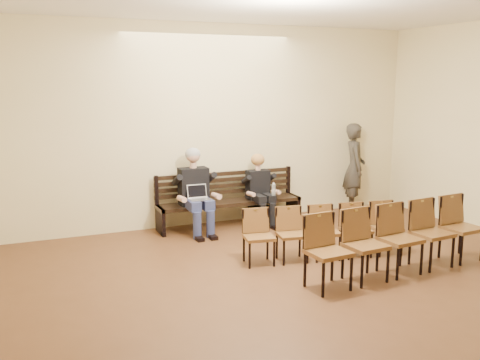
{
  "coord_description": "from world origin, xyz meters",
  "views": [
    {
      "loc": [
        -3.15,
        -3.85,
        2.54
      ],
      "look_at": [
        0.19,
        4.05,
        0.93
      ],
      "focal_mm": 40.0,
      "sensor_mm": 36.0,
      "label": 1
    }
  ],
  "objects_px": {
    "laptop": "(200,201)",
    "chair_row_front": "(325,233)",
    "seated_man": "(195,190)",
    "chair_row_back": "(400,240)",
    "bag": "(261,214)",
    "seated_woman": "(260,193)",
    "passerby": "(355,161)",
    "water_bottle": "(274,196)",
    "bench": "(230,213)"
  },
  "relations": [
    {
      "from": "laptop",
      "to": "water_bottle",
      "type": "bearing_deg",
      "value": -10.71
    },
    {
      "from": "water_bottle",
      "to": "chair_row_back",
      "type": "bearing_deg",
      "value": -78.42
    },
    {
      "from": "water_bottle",
      "to": "passerby",
      "type": "relative_size",
      "value": 0.12
    },
    {
      "from": "chair_row_front",
      "to": "chair_row_back",
      "type": "distance_m",
      "value": 1.09
    },
    {
      "from": "laptop",
      "to": "water_bottle",
      "type": "height_order",
      "value": "laptop"
    },
    {
      "from": "laptop",
      "to": "seated_man",
      "type": "bearing_deg",
      "value": 80.93
    },
    {
      "from": "water_bottle",
      "to": "chair_row_back",
      "type": "height_order",
      "value": "chair_row_back"
    },
    {
      "from": "bench",
      "to": "passerby",
      "type": "xyz_separation_m",
      "value": [
        2.66,
        0.1,
        0.76
      ]
    },
    {
      "from": "seated_man",
      "to": "laptop",
      "type": "height_order",
      "value": "seated_man"
    },
    {
      "from": "seated_man",
      "to": "bag",
      "type": "height_order",
      "value": "seated_man"
    },
    {
      "from": "seated_man",
      "to": "chair_row_back",
      "type": "distance_m",
      "value": 3.5
    },
    {
      "from": "seated_woman",
      "to": "chair_row_front",
      "type": "height_order",
      "value": "seated_woman"
    },
    {
      "from": "bench",
      "to": "bag",
      "type": "relative_size",
      "value": 6.69
    },
    {
      "from": "passerby",
      "to": "chair_row_back",
      "type": "distance_m",
      "value": 3.53
    },
    {
      "from": "bench",
      "to": "laptop",
      "type": "height_order",
      "value": "laptop"
    },
    {
      "from": "chair_row_back",
      "to": "bag",
      "type": "bearing_deg",
      "value": 96.17
    },
    {
      "from": "passerby",
      "to": "seated_man",
      "type": "bearing_deg",
      "value": 117.5
    },
    {
      "from": "water_bottle",
      "to": "chair_row_back",
      "type": "distance_m",
      "value": 2.72
    },
    {
      "from": "seated_woman",
      "to": "seated_man",
      "type": "bearing_deg",
      "value": 180.0
    },
    {
      "from": "bag",
      "to": "passerby",
      "type": "height_order",
      "value": "passerby"
    },
    {
      "from": "seated_woman",
      "to": "bag",
      "type": "relative_size",
      "value": 2.91
    },
    {
      "from": "chair_row_back",
      "to": "bench",
      "type": "bearing_deg",
      "value": 106.51
    },
    {
      "from": "water_bottle",
      "to": "chair_row_front",
      "type": "height_order",
      "value": "chair_row_front"
    },
    {
      "from": "bench",
      "to": "passerby",
      "type": "distance_m",
      "value": 2.77
    },
    {
      "from": "water_bottle",
      "to": "passerby",
      "type": "distance_m",
      "value": 2.11
    },
    {
      "from": "bench",
      "to": "chair_row_back",
      "type": "xyz_separation_m",
      "value": [
        1.2,
        -3.07,
        0.24
      ]
    },
    {
      "from": "bench",
      "to": "laptop",
      "type": "xyz_separation_m",
      "value": [
        -0.68,
        -0.35,
        0.35
      ]
    },
    {
      "from": "chair_row_front",
      "to": "bag",
      "type": "bearing_deg",
      "value": 98.69
    },
    {
      "from": "water_bottle",
      "to": "laptop",
      "type": "bearing_deg",
      "value": 177.72
    },
    {
      "from": "laptop",
      "to": "bench",
      "type": "bearing_deg",
      "value": 18.91
    },
    {
      "from": "passerby",
      "to": "bag",
      "type": "bearing_deg",
      "value": 116.29
    },
    {
      "from": "seated_man",
      "to": "bag",
      "type": "relative_size",
      "value": 3.7
    },
    {
      "from": "water_bottle",
      "to": "bag",
      "type": "distance_m",
      "value": 0.59
    },
    {
      "from": "bench",
      "to": "chair_row_front",
      "type": "distance_m",
      "value": 2.25
    },
    {
      "from": "seated_woman",
      "to": "chair_row_back",
      "type": "relative_size",
      "value": 0.4
    },
    {
      "from": "seated_woman",
      "to": "passerby",
      "type": "relative_size",
      "value": 0.57
    },
    {
      "from": "passerby",
      "to": "chair_row_front",
      "type": "distance_m",
      "value": 3.12
    },
    {
      "from": "water_bottle",
      "to": "chair_row_back",
      "type": "relative_size",
      "value": 0.08
    },
    {
      "from": "water_bottle",
      "to": "bag",
      "type": "relative_size",
      "value": 0.59
    },
    {
      "from": "seated_man",
      "to": "seated_woman",
      "type": "relative_size",
      "value": 1.27
    },
    {
      "from": "bench",
      "to": "seated_man",
      "type": "xyz_separation_m",
      "value": [
        -0.67,
        -0.12,
        0.49
      ]
    },
    {
      "from": "seated_man",
      "to": "water_bottle",
      "type": "height_order",
      "value": "seated_man"
    },
    {
      "from": "passerby",
      "to": "water_bottle",
      "type": "bearing_deg",
      "value": 127.79
    },
    {
      "from": "bag",
      "to": "chair_row_back",
      "type": "relative_size",
      "value": 0.14
    },
    {
      "from": "bench",
      "to": "chair_row_back",
      "type": "bearing_deg",
      "value": -68.68
    },
    {
      "from": "bag",
      "to": "seated_woman",
      "type": "bearing_deg",
      "value": -119.84
    },
    {
      "from": "chair_row_back",
      "to": "seated_woman",
      "type": "bearing_deg",
      "value": 98.0
    },
    {
      "from": "laptop",
      "to": "chair_row_front",
      "type": "distance_m",
      "value": 2.22
    },
    {
      "from": "seated_woman",
      "to": "chair_row_back",
      "type": "xyz_separation_m",
      "value": [
        0.67,
        -2.95,
        -0.1
      ]
    },
    {
      "from": "laptop",
      "to": "passerby",
      "type": "bearing_deg",
      "value": -0.74
    }
  ]
}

